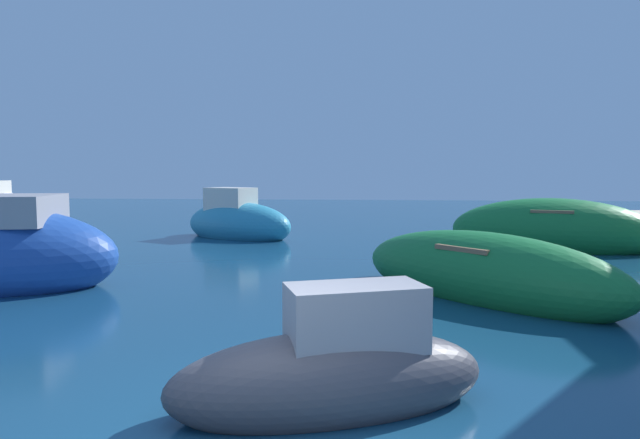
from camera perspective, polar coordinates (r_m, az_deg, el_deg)
The scene contains 4 objects.
moored_boat_0 at distance 17.21m, azimuth 22.51°, elevation -1.09°, with size 5.86×3.50×1.89m.
moored_boat_3 at distance 5.37m, azimuth 1.41°, elevation -15.40°, with size 3.22×2.04×1.38m.
moored_boat_5 at distance 18.98m, azimuth -8.42°, elevation -0.28°, with size 4.46×3.34×2.02m.
moored_boat_6 at distance 10.31m, azimuth 16.28°, elevation -5.31°, with size 4.91×5.00×1.49m.
Camera 1 is at (0.81, -4.11, 2.21)m, focal length 31.28 mm.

